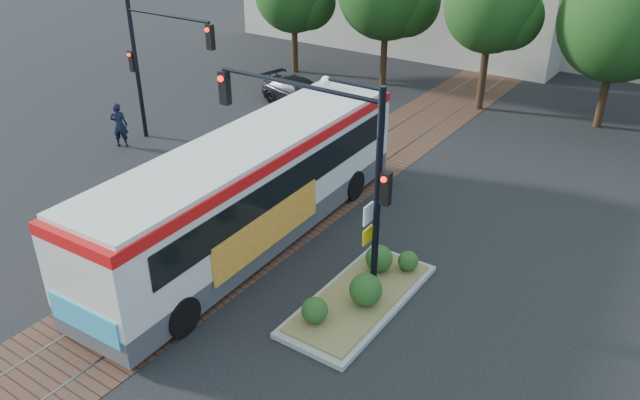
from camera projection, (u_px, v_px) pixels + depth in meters
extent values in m
plane|color=black|center=(250.00, 236.00, 20.49)|extent=(120.00, 120.00, 0.00)
cube|color=#502F24|center=(319.00, 190.00, 23.40)|extent=(3.60, 40.00, 0.01)
cube|color=slate|center=(303.00, 185.00, 23.77)|extent=(0.06, 40.00, 0.01)
cube|color=slate|center=(336.00, 195.00, 23.02)|extent=(0.06, 40.00, 0.01)
cylinder|color=#382314|center=(295.00, 48.00, 36.47)|extent=(0.36, 0.36, 2.86)
cylinder|color=#382314|center=(384.00, 56.00, 34.24)|extent=(0.36, 0.36, 3.12)
cylinder|color=#382314|center=(483.00, 76.00, 30.60)|extent=(0.36, 0.36, 3.39)
sphere|color=#133410|center=(491.00, 6.00, 29.03)|extent=(4.40, 4.40, 4.40)
cylinder|color=#382314|center=(603.00, 97.00, 28.55)|extent=(0.36, 0.36, 2.86)
sphere|color=#133410|center=(620.00, 22.00, 26.97)|extent=(5.20, 5.20, 5.20)
cube|color=#454547|center=(255.00, 223.00, 20.05)|extent=(3.22, 13.24, 0.77)
cube|color=silver|center=(252.00, 183.00, 19.38)|extent=(3.24, 13.24, 2.08)
cube|color=black|center=(258.00, 170.00, 19.47)|extent=(3.25, 11.93, 0.99)
cube|color=red|center=(250.00, 148.00, 18.81)|extent=(3.28, 13.24, 0.33)
cube|color=silver|center=(250.00, 141.00, 18.71)|extent=(3.13, 12.80, 0.15)
cube|color=black|center=(80.00, 271.00, 14.40)|extent=(1.76, 0.20, 0.99)
cube|color=#32A2CA|center=(84.00, 320.00, 14.87)|extent=(2.41, 0.15, 0.77)
cube|color=orange|center=(269.00, 229.00, 18.20)|extent=(0.24, 4.93, 1.21)
cylinder|color=black|center=(113.00, 285.00, 17.16)|extent=(0.42, 1.11, 1.10)
cylinder|color=black|center=(181.00, 316.00, 15.97)|extent=(0.42, 1.11, 1.10)
cylinder|color=black|center=(295.00, 169.00, 23.77)|extent=(0.42, 1.11, 1.10)
cylinder|color=black|center=(353.00, 185.00, 22.58)|extent=(0.42, 1.11, 1.10)
cube|color=gray|center=(359.00, 300.00, 17.33)|extent=(2.20, 5.20, 0.15)
cube|color=olive|center=(360.00, 296.00, 17.28)|extent=(1.90, 4.80, 0.08)
sphere|color=#1E4719|center=(315.00, 310.00, 16.13)|extent=(0.70, 0.70, 0.70)
sphere|color=#1E4719|center=(366.00, 289.00, 16.75)|extent=(0.90, 0.90, 0.90)
sphere|color=#1E4719|center=(379.00, 258.00, 18.19)|extent=(0.80, 0.80, 0.80)
sphere|color=#1E4719|center=(408.00, 260.00, 18.25)|extent=(0.60, 0.60, 0.60)
cylinder|color=black|center=(377.00, 200.00, 15.85)|extent=(0.18, 0.18, 6.00)
cylinder|color=black|center=(296.00, 84.00, 15.88)|extent=(5.00, 0.12, 0.12)
cube|color=black|center=(225.00, 88.00, 17.39)|extent=(0.28, 0.22, 0.95)
sphere|color=#FF190C|center=(221.00, 79.00, 17.15)|extent=(0.18, 0.18, 0.18)
cube|color=black|center=(386.00, 188.00, 15.56)|extent=(0.26, 0.20, 0.90)
sphere|color=#FF190C|center=(384.00, 180.00, 15.32)|extent=(0.16, 0.16, 0.16)
cube|color=white|center=(368.00, 214.00, 16.04)|extent=(0.04, 0.45, 0.55)
cube|color=yellow|center=(367.00, 235.00, 16.35)|extent=(0.04, 0.45, 0.45)
cylinder|color=black|center=(353.00, 84.00, 14.89)|extent=(1.60, 0.08, 0.08)
sphere|color=silver|center=(326.00, 81.00, 15.32)|extent=(0.24, 0.24, 0.24)
cylinder|color=black|center=(137.00, 71.00, 26.75)|extent=(0.18, 0.18, 6.00)
cylinder|color=black|center=(167.00, 15.00, 24.40)|extent=(4.50, 0.12, 0.12)
cube|color=black|center=(210.00, 37.00, 23.53)|extent=(0.28, 0.22, 0.95)
sphere|color=#FF190C|center=(207.00, 30.00, 23.29)|extent=(0.18, 0.18, 0.18)
cube|color=black|center=(132.00, 61.00, 26.67)|extent=(0.26, 0.20, 0.90)
sphere|color=#FF190C|center=(129.00, 55.00, 26.43)|extent=(0.16, 0.16, 0.16)
imported|color=black|center=(119.00, 125.00, 26.70)|extent=(0.85, 0.79, 1.96)
imported|color=black|center=(300.00, 93.00, 31.40)|extent=(5.06, 2.98, 1.37)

